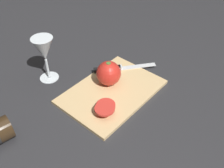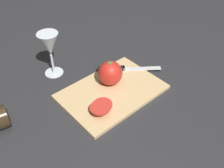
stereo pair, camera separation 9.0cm
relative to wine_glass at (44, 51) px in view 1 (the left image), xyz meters
The scene contains 6 objects.
ground_plane 0.28m from the wine_glass, 117.04° to the left, with size 3.00×3.00×0.00m, color #28282B.
cutting_board 0.28m from the wine_glass, 111.34° to the left, with size 0.35×0.24×0.01m.
wine_glass is the anchor object (origin of this frame).
whole_tomato 0.24m from the wine_glass, 119.85° to the left, with size 0.09×0.09×0.09m.
knife 0.27m from the wine_glass, 139.25° to the left, with size 0.21×0.17×0.01m.
tomato_slice_stack_near 0.30m from the wine_glass, 91.16° to the left, with size 0.09×0.09×0.03m.
Camera 1 is at (0.54, 0.46, 0.63)m, focal length 42.00 mm.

